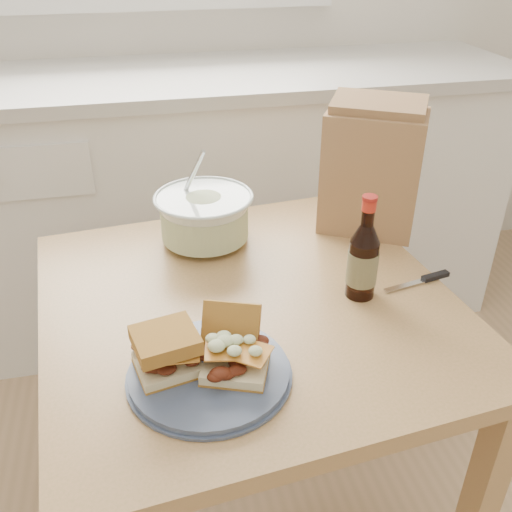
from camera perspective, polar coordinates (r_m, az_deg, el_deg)
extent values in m
cube|color=white|center=(2.14, -8.73, 4.77)|extent=(2.40, 0.60, 0.90)
cube|color=beige|center=(1.98, -9.84, 17.03)|extent=(2.50, 0.64, 0.04)
cube|color=tan|center=(1.20, -0.68, -5.09)|extent=(0.92, 0.92, 0.04)
cube|color=tan|center=(1.36, 21.23, -22.71)|extent=(0.06, 0.06, 0.66)
cube|color=tan|center=(1.67, -17.06, -9.75)|extent=(0.06, 0.06, 0.66)
cube|color=tan|center=(1.80, 7.11, -5.20)|extent=(0.06, 0.06, 0.66)
cylinder|color=#424F6B|center=(1.01, -4.69, -11.58)|extent=(0.28, 0.28, 0.02)
cube|color=beige|center=(1.00, -8.80, -10.65)|extent=(0.12, 0.11, 0.02)
cube|color=orange|center=(0.98, -8.95, -9.23)|extent=(0.07, 0.07, 0.00)
cube|color=#AF7A2E|center=(0.97, -9.05, -8.29)|extent=(0.12, 0.11, 0.03)
cube|color=beige|center=(0.99, -2.06, -10.91)|extent=(0.14, 0.13, 0.02)
cube|color=orange|center=(0.97, -2.10, -9.44)|extent=(0.08, 0.08, 0.00)
cube|color=#AF7A2E|center=(1.02, -2.53, -7.20)|extent=(0.12, 0.10, 0.09)
cone|color=silver|center=(1.37, -5.16, 3.67)|extent=(0.23, 0.23, 0.12)
cylinder|color=beige|center=(1.38, -5.15, 3.46)|extent=(0.21, 0.21, 0.08)
torus|color=silver|center=(1.35, -5.28, 5.92)|extent=(0.24, 0.24, 0.01)
cylinder|color=silver|center=(1.36, -6.46, 7.84)|extent=(0.07, 0.08, 0.16)
cylinder|color=black|center=(1.19, 10.55, -1.27)|extent=(0.06, 0.06, 0.13)
cone|color=black|center=(1.15, 10.94, 2.23)|extent=(0.06, 0.06, 0.04)
cylinder|color=black|center=(1.13, 11.17, 4.30)|extent=(0.03, 0.03, 0.05)
cylinder|color=red|center=(1.12, 11.25, 4.99)|extent=(0.03, 0.03, 0.02)
cylinder|color=#A8241F|center=(1.11, 11.33, 5.71)|extent=(0.03, 0.03, 0.01)
cylinder|color=#333A1D|center=(1.19, 10.57, -1.07)|extent=(0.06, 0.06, 0.07)
cube|color=silver|center=(1.27, 14.89, -2.81)|extent=(0.11, 0.04, 0.00)
cube|color=black|center=(1.31, 17.50, -1.93)|extent=(0.07, 0.03, 0.01)
cube|color=#AB8053|center=(1.43, 11.48, 8.23)|extent=(0.27, 0.24, 0.30)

